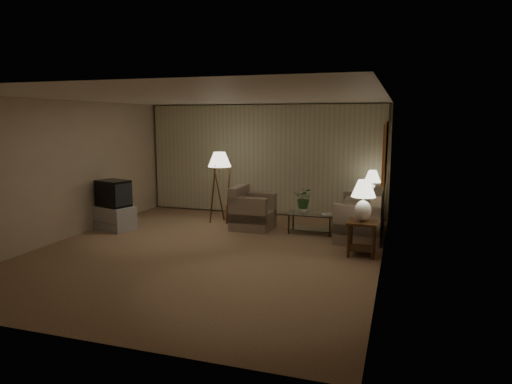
# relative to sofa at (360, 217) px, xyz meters

# --- Properties ---
(ground) EXTENTS (7.00, 7.00, 0.00)m
(ground) POSITION_rel_sofa_xyz_m (-2.50, -1.93, -0.38)
(ground) COLOR #A4845A
(ground) RESTS_ON ground
(room_shell) EXTENTS (6.04, 7.02, 2.72)m
(room_shell) POSITION_rel_sofa_xyz_m (-2.48, -0.42, 1.37)
(room_shell) COLOR beige
(room_shell) RESTS_ON ground
(sofa) EXTENTS (1.72, 0.87, 0.77)m
(sofa) POSITION_rel_sofa_xyz_m (0.00, 0.00, 0.00)
(sofa) COLOR gray
(sofa) RESTS_ON ground
(armchair) EXTENTS (0.88, 0.83, 0.72)m
(armchair) POSITION_rel_sofa_xyz_m (-2.25, -0.07, -0.02)
(armchair) COLOR gray
(armchair) RESTS_ON ground
(side_table_near) EXTENTS (0.50, 0.50, 0.60)m
(side_table_near) POSITION_rel_sofa_xyz_m (0.15, -1.35, 0.02)
(side_table_near) COLOR #341C0E
(side_table_near) RESTS_ON ground
(side_table_far) EXTENTS (0.52, 0.44, 0.60)m
(side_table_far) POSITION_rel_sofa_xyz_m (0.15, 0.97, 0.02)
(side_table_far) COLOR #341C0E
(side_table_far) RESTS_ON ground
(table_lamp_near) EXTENTS (0.42, 0.42, 0.72)m
(table_lamp_near) POSITION_rel_sofa_xyz_m (0.15, -1.35, 0.64)
(table_lamp_near) COLOR white
(table_lamp_near) RESTS_ON side_table_near
(table_lamp_far) EXTENTS (0.37, 0.37, 0.64)m
(table_lamp_far) POSITION_rel_sofa_xyz_m (0.15, 0.97, 0.59)
(table_lamp_far) COLOR white
(table_lamp_far) RESTS_ON side_table_far
(coffee_table) EXTENTS (0.98, 0.54, 0.41)m
(coffee_table) POSITION_rel_sofa_xyz_m (-0.98, -0.10, -0.11)
(coffee_table) COLOR silver
(coffee_table) RESTS_ON ground
(tv_cabinet) EXTENTS (1.15, 1.01, 0.50)m
(tv_cabinet) POSITION_rel_sofa_xyz_m (-5.05, -1.04, -0.13)
(tv_cabinet) COLOR #AFB0B2
(tv_cabinet) RESTS_ON ground
(crt_tv) EXTENTS (0.92, 0.84, 0.56)m
(crt_tv) POSITION_rel_sofa_xyz_m (-5.05, -1.04, 0.40)
(crt_tv) COLOR black
(crt_tv) RESTS_ON tv_cabinet
(floor_lamp) EXTENTS (0.52, 0.52, 1.61)m
(floor_lamp) POSITION_rel_sofa_xyz_m (-3.15, 0.26, 0.46)
(floor_lamp) COLOR #341C0E
(floor_lamp) RESTS_ON ground
(ottoman) EXTENTS (0.65, 0.65, 0.38)m
(ottoman) POSITION_rel_sofa_xyz_m (-2.84, 0.58, -0.19)
(ottoman) COLOR #A05936
(ottoman) RESTS_ON ground
(vase) EXTENTS (0.16, 0.16, 0.17)m
(vase) POSITION_rel_sofa_xyz_m (-1.13, -0.10, 0.12)
(vase) COLOR white
(vase) RESTS_ON coffee_table
(flowers) EXTENTS (0.41, 0.36, 0.43)m
(flowers) POSITION_rel_sofa_xyz_m (-1.13, -0.10, 0.41)
(flowers) COLOR #30682E
(flowers) RESTS_ON vase
(book) EXTENTS (0.24, 0.27, 0.02)m
(book) POSITION_rel_sofa_xyz_m (-0.73, -0.20, 0.04)
(book) COLOR olive
(book) RESTS_ON coffee_table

